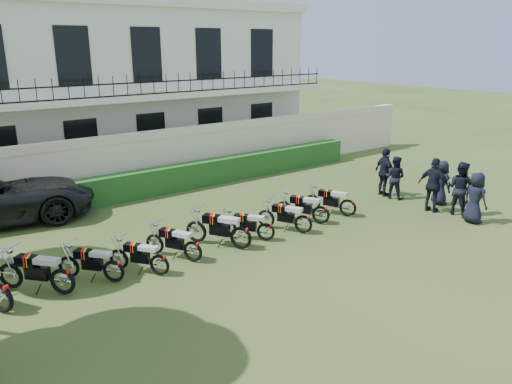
# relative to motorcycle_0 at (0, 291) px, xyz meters

# --- Properties ---
(ground) EXTENTS (100.00, 100.00, 0.00)m
(ground) POSITION_rel_motorcycle_0_xyz_m (6.32, -1.13, -0.54)
(ground) COLOR #2B431B
(ground) RESTS_ON ground
(perimeter_wall) EXTENTS (30.00, 0.35, 2.30)m
(perimeter_wall) POSITION_rel_motorcycle_0_xyz_m (6.32, 6.87, 0.64)
(perimeter_wall) COLOR beige
(perimeter_wall) RESTS_ON ground
(hedge) EXTENTS (18.00, 0.60, 1.00)m
(hedge) POSITION_rel_motorcycle_0_xyz_m (7.32, 6.07, -0.04)
(hedge) COLOR #1E4719
(hedge) RESTS_ON ground
(building) EXTENTS (20.40, 9.60, 7.40)m
(building) POSITION_rel_motorcycle_0_xyz_m (6.32, 12.83, 3.18)
(building) COLOR white
(building) RESTS_ON ground
(motorcycle_0) EXTENTS (1.20, 1.87, 1.16)m
(motorcycle_0) POSITION_rel_motorcycle_0_xyz_m (0.00, 0.00, 0.00)
(motorcycle_0) COLOR black
(motorcycle_0) RESTS_ON ground
(motorcycle_1) EXTENTS (1.37, 1.58, 1.09)m
(motorcycle_1) POSITION_rel_motorcycle_0_xyz_m (1.30, 0.03, -0.03)
(motorcycle_1) COLOR black
(motorcycle_1) RESTS_ON ground
(motorcycle_2) EXTENTS (1.22, 1.38, 0.96)m
(motorcycle_2) POSITION_rel_motorcycle_0_xyz_m (2.47, -0.07, -0.09)
(motorcycle_2) COLOR black
(motorcycle_2) RESTS_ON ground
(motorcycle_3) EXTENTS (1.05, 1.43, 0.92)m
(motorcycle_3) POSITION_rel_motorcycle_0_xyz_m (3.52, -0.39, -0.11)
(motorcycle_3) COLOR black
(motorcycle_3) RESTS_ON ground
(motorcycle_4) EXTENTS (0.93, 1.62, 0.97)m
(motorcycle_4) POSITION_rel_motorcycle_0_xyz_m (4.59, -0.19, -0.09)
(motorcycle_4) COLOR black
(motorcycle_4) RESTS_ON ground
(motorcycle_5) EXTENTS (1.18, 1.77, 1.11)m
(motorcycle_5) POSITION_rel_motorcycle_0_xyz_m (6.09, -0.26, -0.02)
(motorcycle_5) COLOR black
(motorcycle_5) RESTS_ON ground
(motorcycle_6) EXTENTS (1.14, 1.37, 0.93)m
(motorcycle_6) POSITION_rel_motorcycle_0_xyz_m (7.03, -0.19, -0.11)
(motorcycle_6) COLOR black
(motorcycle_6) RESTS_ON ground
(motorcycle_7) EXTENTS (0.96, 1.61, 0.98)m
(motorcycle_7) POSITION_rel_motorcycle_0_xyz_m (8.30, -0.41, -0.08)
(motorcycle_7) COLOR black
(motorcycle_7) RESTS_ON ground
(motorcycle_8) EXTENTS (0.99, 1.65, 1.00)m
(motorcycle_8) POSITION_rel_motorcycle_0_xyz_m (9.31, -0.13, -0.07)
(motorcycle_8) COLOR black
(motorcycle_8) RESTS_ON ground
(motorcycle_9) EXTENTS (0.94, 1.67, 1.00)m
(motorcycle_9) POSITION_rel_motorcycle_0_xyz_m (10.52, -0.16, -0.07)
(motorcycle_9) COLOR black
(motorcycle_9) RESTS_ON ground
(officer_0) EXTENTS (0.66, 0.89, 1.67)m
(officer_0) POSITION_rel_motorcycle_0_xyz_m (13.36, -2.96, 0.30)
(officer_0) COLOR black
(officer_0) RESTS_ON ground
(officer_1) EXTENTS (0.78, 0.95, 1.83)m
(officer_1) POSITION_rel_motorcycle_0_xyz_m (13.70, -2.20, 0.38)
(officer_1) COLOR black
(officer_1) RESTS_ON ground
(officer_2) EXTENTS (0.63, 1.16, 1.88)m
(officer_2) POSITION_rel_motorcycle_0_xyz_m (13.24, -1.51, 0.41)
(officer_2) COLOR black
(officer_2) RESTS_ON ground
(officer_3) EXTENTS (0.74, 0.91, 1.61)m
(officer_3) POSITION_rel_motorcycle_0_xyz_m (14.17, -1.19, 0.27)
(officer_3) COLOR black
(officer_3) RESTS_ON ground
(officer_4) EXTENTS (0.83, 0.94, 1.60)m
(officer_4) POSITION_rel_motorcycle_0_xyz_m (13.44, 0.26, 0.27)
(officer_4) COLOR black
(officer_4) RESTS_ON ground
(officer_5) EXTENTS (0.72, 1.15, 1.83)m
(officer_5) POSITION_rel_motorcycle_0_xyz_m (13.41, 0.71, 0.38)
(officer_5) COLOR black
(officer_5) RESTS_ON ground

